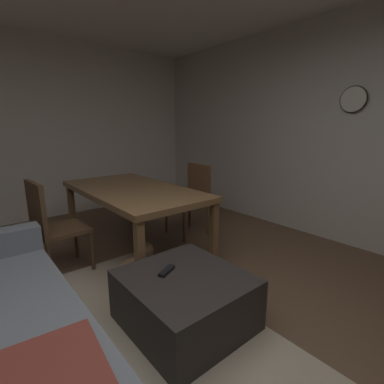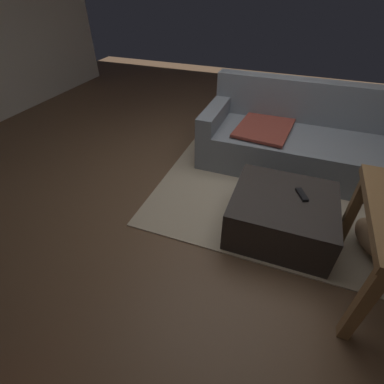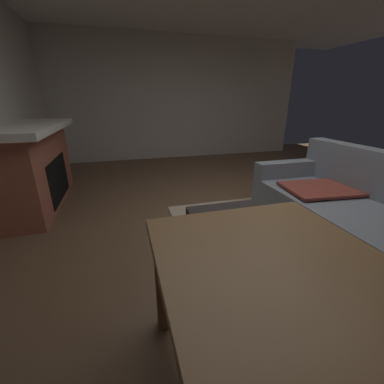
{
  "view_description": "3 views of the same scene",
  "coord_description": "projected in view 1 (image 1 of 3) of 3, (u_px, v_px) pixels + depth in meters",
  "views": [
    {
      "loc": [
        -0.94,
        0.73,
        1.41
      ],
      "look_at": [
        0.82,
        -0.73,
        0.88
      ],
      "focal_mm": 26.36,
      "sensor_mm": 36.0,
      "label": 1
    },
    {
      "loc": [
        0.39,
        -2.3,
        1.84
      ],
      "look_at": [
        -0.06,
        -1.13,
        0.85
      ],
      "focal_mm": 26.32,
      "sensor_mm": 36.0,
      "label": 2
    },
    {
      "loc": [
        2.19,
        -1.3,
        1.37
      ],
      "look_at": [
        0.12,
        -0.73,
        0.56
      ],
      "focal_mm": 23.15,
      "sensor_mm": 36.0,
      "label": 3
    }
  ],
  "objects": [
    {
      "name": "tv_remote",
      "position": [
        167.0,
        271.0,
        2.02
      ],
      "size": [
        0.11,
        0.17,
        0.02
      ],
      "primitive_type": "cube",
      "rotation": [
        0.0,
        0.0,
        0.45
      ],
      "color": "black",
      "rests_on": "ottoman_coffee_table"
    },
    {
      "name": "dining_table",
      "position": [
        133.0,
        194.0,
        3.18
      ],
      "size": [
        1.89,
        0.97,
        0.74
      ],
      "color": "brown",
      "rests_on": "ground"
    },
    {
      "name": "wall_right_window_side",
      "position": [
        18.0,
        131.0,
        4.09
      ],
      "size": [
        0.12,
        6.11,
        2.71
      ],
      "primitive_type": "cube",
      "color": "white",
      "rests_on": "ground"
    },
    {
      "name": "dining_chair_south",
      "position": [
        192.0,
        195.0,
        3.76
      ],
      "size": [
        0.45,
        0.45,
        0.93
      ],
      "color": "brown",
      "rests_on": "ground"
    },
    {
      "name": "ottoman_coffee_table",
      "position": [
        185.0,
        300.0,
        2.03
      ],
      "size": [
        0.84,
        0.78,
        0.39
      ],
      "primitive_type": "cube",
      "color": "#2D2826",
      "rests_on": "ground"
    },
    {
      "name": "wall_clock",
      "position": [
        353.0,
        99.0,
        3.14
      ],
      "size": [
        0.3,
        0.03,
        0.3
      ],
      "color": "silver"
    },
    {
      "name": "small_dog",
      "position": [
        135.0,
        266.0,
        2.57
      ],
      "size": [
        0.32,
        0.48,
        0.3
      ],
      "color": "#8C6B4C",
      "rests_on": "ground"
    },
    {
      "name": "dining_chair_north",
      "position": [
        51.0,
        223.0,
        2.67
      ],
      "size": [
        0.47,
        0.47,
        0.93
      ],
      "color": "#513823",
      "rests_on": "ground"
    },
    {
      "name": "area_rug",
      "position": [
        110.0,
        364.0,
        1.71
      ],
      "size": [
        2.6,
        2.0,
        0.01
      ],
      "primitive_type": "cube",
      "color": "tan",
      "rests_on": "ground"
    }
  ]
}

